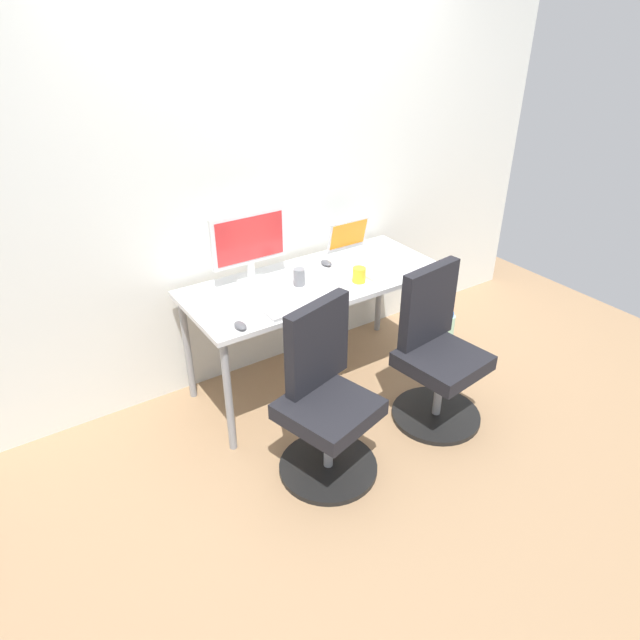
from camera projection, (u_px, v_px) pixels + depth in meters
name	position (u px, v px, depth m)	size (l,w,h in m)	color
ground_plane	(316.00, 379.00, 3.84)	(5.28, 5.28, 0.00)	#9E7A56
back_wall	(278.00, 175.00, 3.50)	(4.40, 0.04, 2.60)	silver
desk	(316.00, 289.00, 3.50)	(1.62, 0.69, 0.75)	silver
office_chair_left	(325.00, 401.00, 2.96)	(0.54, 0.54, 0.94)	black
office_chair_right	(436.00, 354.00, 3.34)	(0.54, 0.54, 0.94)	black
water_bottle_on_floor	(447.00, 332.00, 4.09)	(0.09, 0.09, 0.31)	#A5D8B2
desktop_monitor	(249.00, 242.00, 3.33)	(0.48, 0.18, 0.43)	silver
open_laptop	(355.00, 247.00, 3.77)	(0.31, 0.27, 0.22)	silver
keyboard_by_monitor	(295.00, 309.00, 3.12)	(0.34, 0.12, 0.02)	#B7B7B7
keyboard_by_laptop	(388.00, 271.00, 3.54)	(0.34, 0.12, 0.02)	silver
mouse_by_monitor	(326.00, 263.00, 3.64)	(0.06, 0.10, 0.03)	#515156
mouse_by_laptop	(240.00, 326.00, 2.95)	(0.06, 0.10, 0.03)	#515156
coffee_mug	(359.00, 275.00, 3.41)	(0.08, 0.08, 0.09)	yellow
pen_cup	(299.00, 277.00, 3.37)	(0.07, 0.07, 0.10)	slate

